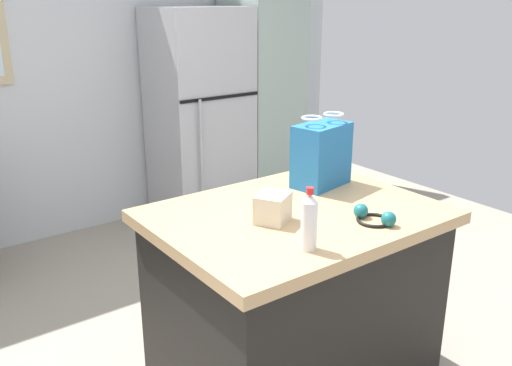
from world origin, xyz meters
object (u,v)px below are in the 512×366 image
(tall_cabinet, at_px, (262,91))
(ear_defenders, at_px, (374,217))
(refrigerator, at_px, (200,117))
(kitchen_island, at_px, (294,302))
(bottle, at_px, (309,222))
(small_box, at_px, (273,208))
(shopping_bag, at_px, (321,155))

(tall_cabinet, bearing_deg, ear_defenders, -117.37)
(refrigerator, xyz_separation_m, ear_defenders, (-0.63, -2.49, 0.07))
(kitchen_island, xyz_separation_m, tall_cabinet, (1.47, 2.19, 0.57))
(refrigerator, bearing_deg, ear_defenders, -104.22)
(tall_cabinet, xyz_separation_m, bottle, (-1.69, -2.52, 0.00))
(kitchen_island, distance_m, bottle, 0.70)
(refrigerator, bearing_deg, small_box, -113.65)
(refrigerator, distance_m, bottle, 2.73)
(refrigerator, xyz_separation_m, small_box, (-0.97, -2.23, 0.11))
(kitchen_island, bearing_deg, shopping_bag, 30.92)
(small_box, bearing_deg, bottle, -101.46)
(bottle, bearing_deg, refrigerator, 67.69)
(kitchen_island, relative_size, small_box, 8.68)
(ear_defenders, bearing_deg, shopping_bag, 73.45)
(refrigerator, height_order, shopping_bag, refrigerator)
(shopping_bag, xyz_separation_m, bottle, (-0.55, -0.53, -0.05))
(bottle, bearing_deg, ear_defenders, 4.96)
(kitchen_island, xyz_separation_m, refrigerator, (0.81, 2.19, 0.41))
(tall_cabinet, xyz_separation_m, ear_defenders, (-1.29, -2.49, -0.09))
(kitchen_island, bearing_deg, tall_cabinet, 56.12)
(shopping_bag, bearing_deg, kitchen_island, -149.08)
(shopping_bag, relative_size, small_box, 2.52)
(kitchen_island, height_order, tall_cabinet, tall_cabinet)
(shopping_bag, relative_size, bottle, 1.46)
(refrigerator, relative_size, tall_cabinet, 0.85)
(refrigerator, relative_size, small_box, 12.30)
(refrigerator, distance_m, tall_cabinet, 0.68)
(shopping_bag, distance_m, bottle, 0.76)
(ear_defenders, bearing_deg, bottle, -175.04)
(shopping_bag, bearing_deg, ear_defenders, -106.55)
(ear_defenders, bearing_deg, small_box, 142.93)
(small_box, bearing_deg, refrigerator, 66.35)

